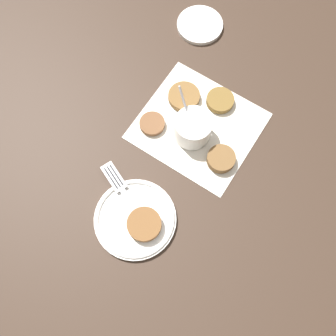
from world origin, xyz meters
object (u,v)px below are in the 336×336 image
sauce_bowl (193,129)px  extra_saucer (200,25)px  serving_plate (135,219)px  fritter_on_plate (144,224)px  fork (123,190)px

sauce_bowl → extra_saucer: (-0.15, 0.27, -0.03)m
extra_saucer → serving_plate: bearing=-72.2°
fritter_on_plate → serving_plate: bearing=178.9°
sauce_bowl → serving_plate: sauce_bowl is taller
sauce_bowl → fork: bearing=-103.3°
fork → extra_saucer: fork is taller
extra_saucer → fritter_on_plate: bearing=-69.6°
fritter_on_plate → fork: fritter_on_plate is taller
sauce_bowl → fritter_on_plate: 0.25m
fork → sauce_bowl: bearing=76.7°
sauce_bowl → fritter_on_plate: size_ratio=1.56×
sauce_bowl → fork: (-0.05, -0.21, -0.01)m
sauce_bowl → fritter_on_plate: (0.04, -0.24, -0.01)m
sauce_bowl → serving_plate: size_ratio=0.64×
fritter_on_plate → extra_saucer: 0.55m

